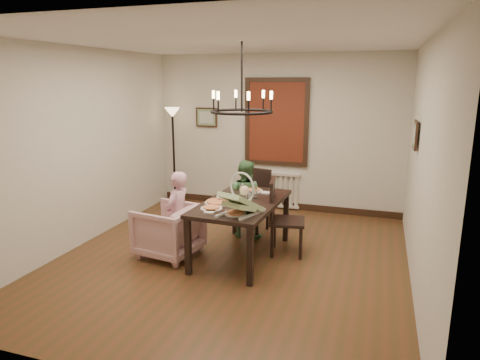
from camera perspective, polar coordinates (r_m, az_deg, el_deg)
The scene contains 17 objects.
room_shell at distance 5.75m, azimuth -0.05°, elevation 3.79°, with size 4.51×5.00×2.81m.
dining_table at distance 5.69m, azimuth 0.22°, elevation -3.69°, with size 1.02×1.70×0.77m.
chair_far at distance 6.70m, azimuth 1.68°, elevation -2.81°, with size 0.43×0.43×0.99m, color black, non-canonical shape.
chair_right at distance 5.86m, azimuth 6.36°, elevation -4.92°, with size 0.46×0.46×1.05m, color black, non-canonical shape.
armchair at distance 5.91m, azimuth -9.51°, elevation -6.67°, with size 0.75×0.77×0.70m, color #CF9EA5.
elderly_woman at distance 5.76m, azimuth -8.29°, elevation -5.68°, with size 0.36×0.24×0.99m, color #D999AE.
seated_man at distance 6.49m, azimuth 0.61°, elevation -3.35°, with size 0.48×0.37×0.98m, color #467646.
baby_bouncer at distance 5.08m, azimuth 0.11°, elevation -2.71°, with size 0.39×0.54×0.35m, color #ACCA8B, non-canonical shape.
salad_bowl at distance 5.68m, azimuth -1.76°, elevation -2.41°, with size 0.31×0.31×0.08m, color white.
pizza_platter at distance 5.56m, azimuth -3.05°, elevation -2.98°, with size 0.33×0.33×0.04m, color tan.
drinking_glass at distance 5.61m, azimuth 1.25°, elevation -2.28°, with size 0.07×0.07×0.14m, color silver.
window_blinds at distance 7.73m, azimuth 4.87°, elevation 7.68°, with size 1.00×0.03×1.40m, color maroon.
radiator at distance 7.96m, azimuth 4.73°, elevation -1.29°, with size 0.92×0.12×0.62m, color silver, non-canonical shape.
picture_back at distance 8.15m, azimuth -4.48°, elevation 8.34°, with size 0.42×0.03×0.36m, color black.
picture_right at distance 5.98m, azimuth 22.34°, elevation 5.58°, with size 0.42×0.03×0.36m, color black.
floor_lamp at distance 8.19m, azimuth -8.80°, elevation 2.95°, with size 0.30×0.30×1.80m, color black, non-canonical shape.
chandelier at distance 5.45m, azimuth 0.23°, elevation 9.09°, with size 0.80×0.80×0.04m, color black.
Camera 1 is at (1.78, -5.02, 2.35)m, focal length 32.00 mm.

